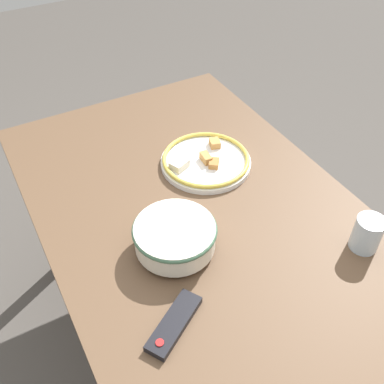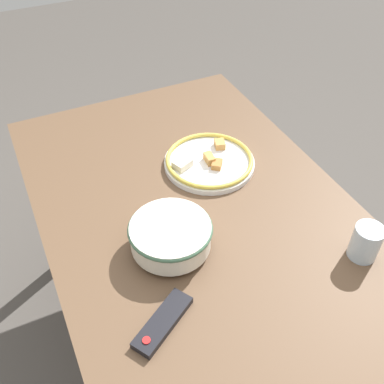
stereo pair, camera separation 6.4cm
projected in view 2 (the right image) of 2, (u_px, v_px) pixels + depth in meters
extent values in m
plane|color=#4C4742|center=(195.00, 335.00, 1.89)|extent=(8.00, 8.00, 0.00)
cube|color=brown|center=(196.00, 211.00, 1.38)|extent=(1.40, 0.91, 0.04)
cylinder|color=brown|center=(211.00, 159.00, 2.18)|extent=(0.06, 0.06, 0.73)
cylinder|color=brown|center=(53.00, 207.00, 1.94)|extent=(0.06, 0.06, 0.73)
cylinder|color=silver|center=(171.00, 246.00, 1.24)|extent=(0.10, 0.10, 0.02)
cylinder|color=silver|center=(171.00, 235.00, 1.21)|extent=(0.22, 0.22, 0.07)
cylinder|color=#B75B23|center=(171.00, 237.00, 1.22)|extent=(0.20, 0.20, 0.06)
torus|color=#42664C|center=(170.00, 228.00, 1.19)|extent=(0.23, 0.23, 0.01)
cylinder|color=white|center=(209.00, 163.00, 1.51)|extent=(0.30, 0.30, 0.02)
torus|color=gold|center=(209.00, 159.00, 1.49)|extent=(0.29, 0.29, 0.01)
cube|color=#B2753D|center=(217.00, 164.00, 1.47)|extent=(0.05, 0.05, 0.02)
cube|color=tan|center=(220.00, 144.00, 1.55)|extent=(0.05, 0.04, 0.02)
cube|color=silver|center=(182.00, 164.00, 1.47)|extent=(0.06, 0.07, 0.03)
cube|color=tan|center=(209.00, 159.00, 1.49)|extent=(0.05, 0.03, 0.03)
cube|color=black|center=(163.00, 322.00, 1.07)|extent=(0.14, 0.18, 0.02)
cylinder|color=red|center=(146.00, 340.00, 1.02)|extent=(0.02, 0.02, 0.00)
cylinder|color=silver|center=(366.00, 242.00, 1.20)|extent=(0.08, 0.08, 0.10)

